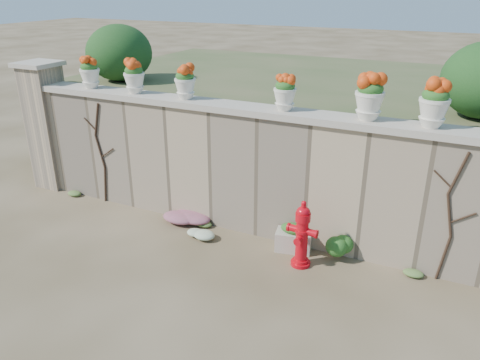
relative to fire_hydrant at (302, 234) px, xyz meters
The scene contains 19 objects.
ground 1.82m from the fire_hydrant, 141.14° to the right, with size 80.00×80.00×0.00m, color #483A24.
stone_wall 1.61m from the fire_hydrant, 152.69° to the left, with size 8.00×0.40×2.00m, color tan.
wall_cap 2.17m from the fire_hydrant, 152.69° to the left, with size 8.10×0.52×0.10m, color #BAAE9D.
gate_pillar 5.61m from the fire_hydrant, behind, with size 0.72×0.72×2.48m.
raised_fill 4.16m from the fire_hydrant, 109.23° to the left, with size 9.00×6.00×2.00m, color #384C23.
back_shrub_left 5.34m from the fire_hydrant, 157.36° to the left, with size 1.30×1.30×1.10m, color #143814.
vine_left 4.09m from the fire_hydrant, behind, with size 0.60×0.04×1.91m.
vine_right 1.98m from the fire_hydrant, 14.51° to the left, with size 0.60×0.04×1.91m.
fire_hydrant is the anchor object (origin of this frame).
planter_box 0.53m from the fire_hydrant, 124.03° to the left, with size 0.59×0.41×0.45m.
green_shrub 0.62m from the fire_hydrant, 41.27° to the left, with size 0.57×0.51×0.54m, color #1E5119.
magenta_clump 2.26m from the fire_hydrant, 169.06° to the left, with size 0.91×0.60×0.24m, color #C72787.
white_flowers 1.79m from the fire_hydrant, behind, with size 0.50×0.40×0.18m, color white.
urn_pot_0 4.71m from the fire_hydrant, behind, with size 0.35×0.35×0.55m.
urn_pot_1 3.85m from the fire_hydrant, 167.97° to the left, with size 0.35×0.35×0.55m.
urn_pot_2 3.03m from the fire_hydrant, 162.98° to the left, with size 0.34×0.34×0.53m.
urn_pot_3 2.06m from the fire_hydrant, 130.36° to the left, with size 0.33×0.33×0.52m.
urn_pot_4 2.11m from the fire_hydrant, 48.73° to the left, with size 0.40×0.40×0.62m.
urn_pot_5 2.47m from the fire_hydrant, 26.11° to the left, with size 0.39×0.39×0.61m.
Camera 1 is at (3.09, -4.58, 3.84)m, focal length 35.00 mm.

